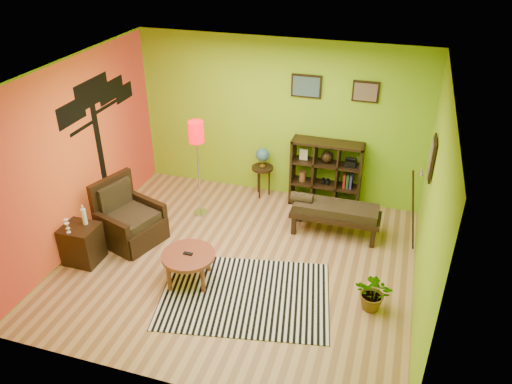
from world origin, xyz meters
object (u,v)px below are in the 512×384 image
(globe_table, at_px, (262,160))
(potted_plant, at_px, (374,296))
(bench, at_px, (333,211))
(cube_shelf, at_px, (326,174))
(coffee_table, at_px, (188,258))
(floor_lamp, at_px, (197,141))
(side_cabinet, at_px, (82,243))
(armchair, at_px, (129,222))

(globe_table, bearing_deg, potted_plant, -47.52)
(bench, bearing_deg, cube_shelf, 107.79)
(potted_plant, bearing_deg, cube_shelf, 113.92)
(coffee_table, relative_size, floor_lamp, 0.44)
(globe_table, relative_size, potted_plant, 1.77)
(side_cabinet, distance_m, globe_table, 3.31)
(globe_table, distance_m, bench, 1.67)
(coffee_table, relative_size, potted_plant, 1.40)
(cube_shelf, bearing_deg, armchair, -144.73)
(cube_shelf, height_order, potted_plant, cube_shelf)
(globe_table, xyz_separation_m, cube_shelf, (1.14, -0.00, -0.11))
(floor_lamp, distance_m, bench, 2.43)
(coffee_table, xyz_separation_m, side_cabinet, (-1.68, -0.03, -0.09))
(coffee_table, xyz_separation_m, globe_table, (0.29, 2.60, 0.32))
(cube_shelf, distance_m, potted_plant, 2.67)
(bench, bearing_deg, potted_plant, -63.02)
(side_cabinet, bearing_deg, cube_shelf, 40.19)
(bench, bearing_deg, side_cabinet, -152.12)
(armchair, bearing_deg, floor_lamp, 52.84)
(armchair, distance_m, cube_shelf, 3.37)
(armchair, distance_m, side_cabinet, 0.79)
(side_cabinet, distance_m, floor_lamp, 2.32)
(coffee_table, distance_m, potted_plant, 2.52)
(side_cabinet, bearing_deg, floor_lamp, 56.17)
(coffee_table, xyz_separation_m, potted_plant, (2.51, 0.18, -0.18))
(cube_shelf, relative_size, potted_plant, 2.28)
(armchair, distance_m, potted_plant, 3.84)
(coffee_table, height_order, side_cabinet, side_cabinet)
(side_cabinet, height_order, cube_shelf, cube_shelf)
(cube_shelf, bearing_deg, globe_table, 179.89)
(side_cabinet, bearing_deg, potted_plant, 2.92)
(armchair, distance_m, floor_lamp, 1.66)
(coffee_table, distance_m, bench, 2.45)
(side_cabinet, distance_m, bench, 3.83)
(side_cabinet, distance_m, potted_plant, 4.19)
(armchair, relative_size, cube_shelf, 0.86)
(coffee_table, bearing_deg, floor_lamp, 107.49)
(coffee_table, height_order, bench, bench)
(cube_shelf, bearing_deg, side_cabinet, -139.81)
(floor_lamp, distance_m, cube_shelf, 2.30)
(armchair, height_order, potted_plant, armchair)
(side_cabinet, distance_m, cube_shelf, 4.09)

